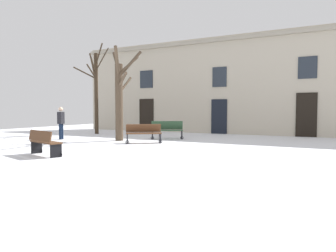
{
  "coord_description": "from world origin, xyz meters",
  "views": [
    {
      "loc": [
        5.8,
        -9.81,
        1.56
      ],
      "look_at": [
        0.0,
        1.82,
        0.86
      ],
      "focal_mm": 31.89,
      "sensor_mm": 36.0,
      "label": 1
    }
  ],
  "objects_px": {
    "bench_near_lamp": "(44,142)",
    "bench_back_to_back_left": "(167,130)",
    "tree_near_facade": "(120,95)",
    "tree_right_of_center": "(96,88)",
    "bench_by_litter_bin": "(144,133)",
    "person_by_shop_door": "(61,121)"
  },
  "relations": [
    {
      "from": "bench_near_lamp",
      "to": "bench_back_to_back_left",
      "type": "xyz_separation_m",
      "value": [
        1.17,
        7.04,
        0.05
      ]
    },
    {
      "from": "bench_back_to_back_left",
      "to": "person_by_shop_door",
      "type": "height_order",
      "value": "person_by_shop_door"
    },
    {
      "from": "tree_near_facade",
      "to": "tree_right_of_center",
      "type": "distance_m",
      "value": 4.89
    },
    {
      "from": "tree_right_of_center",
      "to": "person_by_shop_door",
      "type": "distance_m",
      "value": 4.26
    },
    {
      "from": "bench_near_lamp",
      "to": "person_by_shop_door",
      "type": "distance_m",
      "value": 5.8
    },
    {
      "from": "bench_by_litter_bin",
      "to": "person_by_shop_door",
      "type": "bearing_deg",
      "value": 150.85
    },
    {
      "from": "bench_back_to_back_left",
      "to": "person_by_shop_door",
      "type": "distance_m",
      "value": 5.63
    },
    {
      "from": "bench_by_litter_bin",
      "to": "person_by_shop_door",
      "type": "distance_m",
      "value": 4.88
    },
    {
      "from": "tree_right_of_center",
      "to": "bench_by_litter_bin",
      "type": "distance_m",
      "value": 6.92
    },
    {
      "from": "tree_right_of_center",
      "to": "person_by_shop_door",
      "type": "height_order",
      "value": "tree_right_of_center"
    },
    {
      "from": "bench_near_lamp",
      "to": "bench_by_litter_bin",
      "type": "height_order",
      "value": "bench_by_litter_bin"
    },
    {
      "from": "tree_right_of_center",
      "to": "bench_by_litter_bin",
      "type": "xyz_separation_m",
      "value": [
        5.57,
        -3.26,
        -2.51
      ]
    },
    {
      "from": "bench_by_litter_bin",
      "to": "bench_back_to_back_left",
      "type": "height_order",
      "value": "bench_back_to_back_left"
    },
    {
      "from": "tree_right_of_center",
      "to": "bench_back_to_back_left",
      "type": "distance_m",
      "value": 6.27
    },
    {
      "from": "bench_back_to_back_left",
      "to": "person_by_shop_door",
      "type": "bearing_deg",
      "value": -179.07
    },
    {
      "from": "tree_near_facade",
      "to": "person_by_shop_door",
      "type": "height_order",
      "value": "tree_near_facade"
    },
    {
      "from": "tree_near_facade",
      "to": "bench_by_litter_bin",
      "type": "distance_m",
      "value": 2.5
    },
    {
      "from": "bench_near_lamp",
      "to": "bench_by_litter_bin",
      "type": "distance_m",
      "value": 4.91
    },
    {
      "from": "tree_near_facade",
      "to": "bench_near_lamp",
      "type": "xyz_separation_m",
      "value": [
        0.58,
        -5.22,
        -1.84
      ]
    },
    {
      "from": "bench_near_lamp",
      "to": "person_by_shop_door",
      "type": "bearing_deg",
      "value": -33.77
    },
    {
      "from": "tree_near_facade",
      "to": "bench_near_lamp",
      "type": "distance_m",
      "value": 5.56
    },
    {
      "from": "bench_near_lamp",
      "to": "person_by_shop_door",
      "type": "relative_size",
      "value": 0.94
    }
  ]
}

